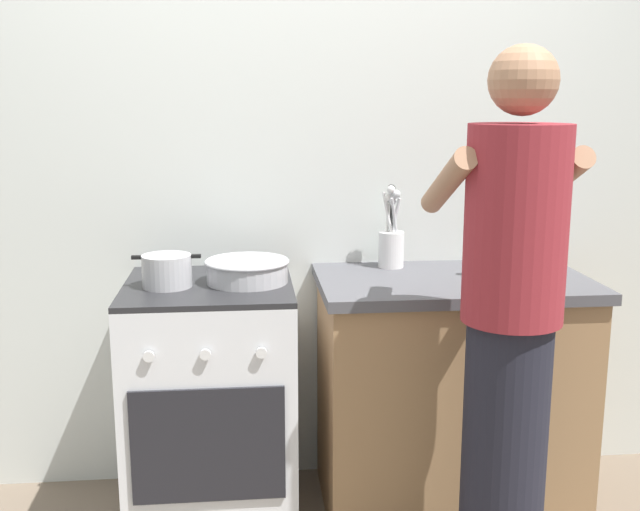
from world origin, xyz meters
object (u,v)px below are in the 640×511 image
Objects in this scene: stove_range at (212,402)px; pot at (167,271)px; utensil_crock at (391,241)px; spice_bottle at (474,264)px; mixing_bowl at (247,270)px; person at (510,333)px; oil_bottle at (513,256)px.

pot reaches higher than stove_range.
spice_bottle is at bearing -32.66° from utensil_crock.
mixing_bowl is at bearing 7.59° from pot.
person is at bearing -96.32° from spice_bottle.
spice_bottle is (0.98, 0.02, 0.49)m from stove_range.
utensil_crock is at bearing 19.49° from mixing_bowl.
oil_bottle is (0.40, -0.25, -0.01)m from utensil_crock.
utensil_crock reaches higher than mixing_bowl.
utensil_crock is (0.56, 0.20, 0.06)m from mixing_bowl.
oil_bottle is (1.24, -0.02, 0.03)m from pot.
pot is 0.78× the size of mixing_bowl.
mixing_bowl is at bearing -160.51° from utensil_crock.
utensil_crock is (0.84, 0.24, 0.05)m from pot.
utensil_crock is (0.70, 0.20, 0.55)m from stove_range.
mixing_bowl is at bearing -178.70° from spice_bottle.
oil_bottle is (0.96, -0.05, 0.04)m from mixing_bowl.
utensil_crock reaches higher than oil_bottle.
stove_range is at bearing 13.21° from pot.
spice_bottle is (1.12, 0.06, -0.01)m from pot.
spice_bottle is (0.84, 0.02, -0.00)m from mixing_bowl.
utensil_crock is at bearing 106.11° from person.
utensil_crock is 3.61× the size of spice_bottle.
person is (0.78, -0.55, -0.09)m from mixing_bowl.
oil_bottle is at bearing -0.76° from pot.
utensil_crock is 0.19× the size of person.
oil_bottle reaches higher than pot.
mixing_bowl is (0.14, 0.00, 0.50)m from stove_range.
stove_range is 0.53m from pot.
utensil_crock reaches higher than spice_bottle.
oil_bottle is 0.55m from person.
stove_range is 1.23m from oil_bottle.
person reaches higher than spice_bottle.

